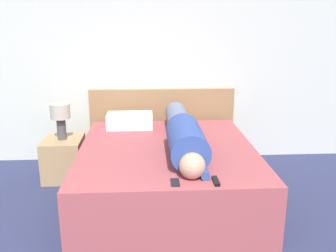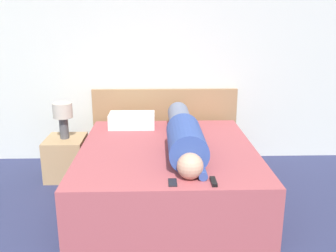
{
  "view_description": "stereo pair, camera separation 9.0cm",
  "coord_description": "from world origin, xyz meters",
  "px_view_note": "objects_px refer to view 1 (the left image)",
  "views": [
    {
      "loc": [
        0.04,
        -0.9,
        1.72
      ],
      "look_at": [
        0.23,
        2.33,
        0.79
      ],
      "focal_mm": 40.0,
      "sensor_mm": 36.0,
      "label": 1
    },
    {
      "loc": [
        0.13,
        -0.91,
        1.72
      ],
      "look_at": [
        0.23,
        2.33,
        0.79
      ],
      "focal_mm": 40.0,
      "sensor_mm": 36.0,
      "label": 2
    }
  ],
  "objects_px": {
    "pillow_near_headboard": "(130,121)",
    "table_lamp": "(60,115)",
    "cell_phone": "(175,182)",
    "person_lying": "(184,134)",
    "bed": "(167,173)",
    "tv_remote": "(216,181)",
    "nightstand": "(64,158)"
  },
  "relations": [
    {
      "from": "pillow_near_headboard",
      "to": "table_lamp",
      "type": "bearing_deg",
      "value": -170.42
    },
    {
      "from": "table_lamp",
      "to": "cell_phone",
      "type": "height_order",
      "value": "table_lamp"
    },
    {
      "from": "pillow_near_headboard",
      "to": "person_lying",
      "type": "bearing_deg",
      "value": -54.46
    },
    {
      "from": "bed",
      "to": "pillow_near_headboard",
      "type": "distance_m",
      "value": 0.87
    },
    {
      "from": "cell_phone",
      "to": "tv_remote",
      "type": "bearing_deg",
      "value": -1.06
    },
    {
      "from": "bed",
      "to": "table_lamp",
      "type": "bearing_deg",
      "value": 152.94
    },
    {
      "from": "bed",
      "to": "pillow_near_headboard",
      "type": "height_order",
      "value": "pillow_near_headboard"
    },
    {
      "from": "table_lamp",
      "to": "cell_phone",
      "type": "relative_size",
      "value": 3.04
    },
    {
      "from": "tv_remote",
      "to": "nightstand",
      "type": "bearing_deg",
      "value": 135.78
    },
    {
      "from": "table_lamp",
      "to": "nightstand",
      "type": "bearing_deg",
      "value": 0.0
    },
    {
      "from": "pillow_near_headboard",
      "to": "nightstand",
      "type": "bearing_deg",
      "value": -170.42
    },
    {
      "from": "bed",
      "to": "nightstand",
      "type": "height_order",
      "value": "bed"
    },
    {
      "from": "person_lying",
      "to": "pillow_near_headboard",
      "type": "bearing_deg",
      "value": 125.54
    },
    {
      "from": "table_lamp",
      "to": "pillow_near_headboard",
      "type": "height_order",
      "value": "table_lamp"
    },
    {
      "from": "pillow_near_headboard",
      "to": "cell_phone",
      "type": "height_order",
      "value": "pillow_near_headboard"
    },
    {
      "from": "table_lamp",
      "to": "cell_phone",
      "type": "bearing_deg",
      "value": -50.92
    },
    {
      "from": "pillow_near_headboard",
      "to": "tv_remote",
      "type": "relative_size",
      "value": 3.38
    },
    {
      "from": "tv_remote",
      "to": "cell_phone",
      "type": "height_order",
      "value": "tv_remote"
    },
    {
      "from": "nightstand",
      "to": "cell_phone",
      "type": "bearing_deg",
      "value": -50.92
    },
    {
      "from": "nightstand",
      "to": "tv_remote",
      "type": "distance_m",
      "value": 2.03
    },
    {
      "from": "nightstand",
      "to": "person_lying",
      "type": "relative_size",
      "value": 0.27
    },
    {
      "from": "tv_remote",
      "to": "cell_phone",
      "type": "distance_m",
      "value": 0.31
    },
    {
      "from": "bed",
      "to": "cell_phone",
      "type": "relative_size",
      "value": 14.65
    },
    {
      "from": "person_lying",
      "to": "tv_remote",
      "type": "relative_size",
      "value": 11.62
    },
    {
      "from": "bed",
      "to": "tv_remote",
      "type": "relative_size",
      "value": 12.69
    },
    {
      "from": "pillow_near_headboard",
      "to": "tv_remote",
      "type": "xyz_separation_m",
      "value": [
        0.7,
        -1.52,
        -0.07
      ]
    },
    {
      "from": "table_lamp",
      "to": "cell_phone",
      "type": "distance_m",
      "value": 1.8
    },
    {
      "from": "table_lamp",
      "to": "person_lying",
      "type": "height_order",
      "value": "person_lying"
    },
    {
      "from": "bed",
      "to": "pillow_near_headboard",
      "type": "relative_size",
      "value": 3.75
    },
    {
      "from": "pillow_near_headboard",
      "to": "cell_phone",
      "type": "xyz_separation_m",
      "value": [
        0.4,
        -1.52,
        -0.07
      ]
    },
    {
      "from": "bed",
      "to": "table_lamp",
      "type": "relative_size",
      "value": 4.81
    },
    {
      "from": "nightstand",
      "to": "cell_phone",
      "type": "height_order",
      "value": "cell_phone"
    }
  ]
}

